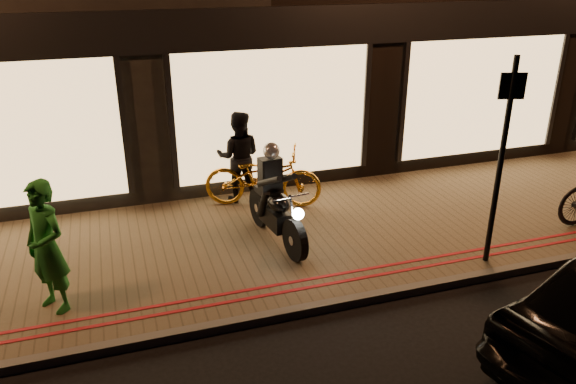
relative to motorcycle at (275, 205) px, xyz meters
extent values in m
plane|color=black|center=(0.58, -1.93, -0.73)|extent=(90.00, 90.00, 0.00)
cube|color=brown|center=(0.58, 0.07, -0.67)|extent=(50.00, 4.00, 0.12)
cube|color=#59544C|center=(0.58, -1.88, -0.67)|extent=(50.00, 0.14, 0.12)
cube|color=maroon|center=(0.58, -1.48, -0.61)|extent=(50.00, 0.06, 0.01)
cube|color=maroon|center=(0.58, -1.28, -0.61)|extent=(50.00, 0.06, 0.01)
cube|color=black|center=(0.58, 2.02, 2.42)|extent=(48.00, 0.12, 0.70)
cube|color=#EABB75|center=(-3.92, 2.01, 0.88)|extent=(3.60, 0.06, 2.38)
cube|color=#EABB75|center=(0.58, 2.01, 0.88)|extent=(3.60, 0.06, 2.38)
cube|color=#EABB75|center=(5.08, 2.01, 0.88)|extent=(3.60, 0.06, 2.38)
cylinder|color=black|center=(0.09, -0.68, -0.29)|extent=(0.21, 0.65, 0.64)
cylinder|color=black|center=(-0.09, 0.60, -0.29)|extent=(0.21, 0.65, 0.64)
cylinder|color=silver|center=(0.09, -0.68, -0.29)|extent=(0.16, 0.16, 0.14)
cylinder|color=silver|center=(-0.09, 0.60, -0.29)|extent=(0.16, 0.16, 0.14)
cube|color=black|center=(0.00, 0.01, -0.21)|extent=(0.35, 0.73, 0.30)
ellipsoid|color=black|center=(0.02, -0.12, 0.09)|extent=(0.39, 0.54, 0.29)
cube|color=black|center=(-0.04, 0.31, 0.09)|extent=(0.29, 0.58, 0.09)
cylinder|color=silver|center=(0.07, -0.53, 0.34)|extent=(0.60, 0.11, 0.03)
cylinder|color=silver|center=(0.09, -0.63, 0.01)|extent=(0.09, 0.33, 0.71)
sphere|color=white|center=(0.11, -0.77, 0.17)|extent=(0.19, 0.19, 0.17)
cylinder|color=silver|center=(0.05, 0.47, -0.33)|extent=(0.15, 0.55, 0.07)
cube|color=black|center=(-0.03, 0.18, 0.44)|extent=(0.37, 0.27, 0.55)
sphere|color=#AFB2B6|center=(-0.02, 0.12, 0.85)|extent=(0.29, 0.29, 0.26)
cylinder|color=black|center=(-0.14, -0.16, 0.47)|extent=(0.25, 0.60, 0.34)
cylinder|color=black|center=(0.18, -0.12, 0.47)|extent=(0.09, 0.60, 0.34)
cylinder|color=black|center=(-0.16, 0.12, -0.01)|extent=(0.22, 0.29, 0.46)
cylinder|color=black|center=(0.12, 0.16, -0.01)|extent=(0.16, 0.28, 0.46)
cylinder|color=black|center=(2.78, -1.58, 0.89)|extent=(0.10, 0.10, 3.00)
cube|color=black|center=(2.78, -1.58, 1.99)|extent=(0.34, 0.13, 0.35)
imported|color=orange|center=(0.18, 1.37, -0.07)|extent=(2.20, 1.45, 1.09)
imported|color=#1C6C21|center=(-3.21, -0.90, 0.25)|extent=(0.73, 0.75, 1.74)
imported|color=black|center=(-0.15, 1.75, 0.22)|extent=(0.97, 0.85, 1.67)
camera|label=1|loc=(-2.28, -7.61, 3.55)|focal=35.00mm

